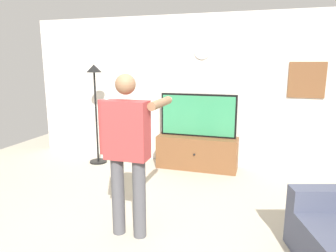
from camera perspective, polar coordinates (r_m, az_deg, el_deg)
The scene contains 8 objects.
ground_plane at distance 3.39m, azimuth -7.24°, elevation -21.80°, with size 8.40×8.40×0.00m, color #B2A893.
back_wall at distance 5.66m, azimuth 4.77°, elevation 6.46°, with size 6.40×0.10×2.70m, color silver.
tv_stand at distance 5.50m, azimuth 5.40°, elevation -4.97°, with size 1.42×0.44×0.58m.
television at distance 5.39m, azimuth 5.63°, elevation 1.99°, with size 1.33×0.07×0.75m.
wall_clock at distance 5.55m, azimuth 6.38°, elevation 13.68°, with size 0.28×0.28×0.03m, color white.
framed_picture at distance 5.51m, azimuth 24.42°, elevation 7.81°, with size 0.57×0.04×0.58m, color brown.
floor_lamp at distance 5.77m, azimuth -13.40°, elevation 5.90°, with size 0.32×0.32×1.83m.
person_standing_nearer_lamp at distance 3.24m, azimuth -7.51°, elevation -3.73°, with size 0.64×0.78×1.76m.
Camera 1 is at (1.20, -2.56, 1.87)m, focal length 32.76 mm.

